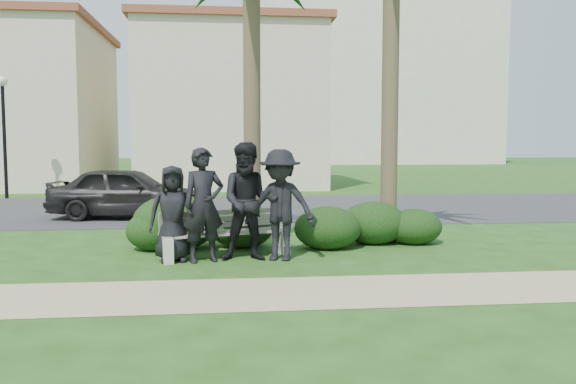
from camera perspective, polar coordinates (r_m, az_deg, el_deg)
The scene contains 18 objects.
ground at distance 9.00m, azimuth 1.38°, elevation -7.19°, with size 160.00×160.00×0.00m, color #234513.
footpath at distance 7.26m, azimuth 3.22°, elevation -10.08°, with size 30.00×1.60×0.01m, color tan.
asphalt_street at distance 16.87m, azimuth -2.09°, elevation -1.62°, with size 160.00×8.00×0.01m, color #2D2D30.
stucco_bldg_right at distance 26.79m, azimuth -5.74°, elevation 8.54°, with size 8.40×8.40×7.30m.
hotel_tower at distance 66.51m, azimuth 7.53°, elevation 14.64°, with size 26.00×18.00×37.30m.
street_lamp at distance 22.20m, azimuth -26.93°, elevation 7.00°, with size 0.36×0.36×4.29m.
park_bench at distance 9.46m, azimuth -6.31°, elevation -4.54°, with size 2.28×1.11×0.75m.
man_a at distance 9.18m, azimuth -11.63°, elevation -2.15°, with size 0.76×0.49×1.55m, color black.
man_b at distance 9.04m, azimuth -8.56°, elevation -1.32°, with size 0.67×0.44×1.83m, color black.
man_c at distance 9.06m, azimuth -4.00°, elevation -0.99°, with size 0.93×0.72×1.91m, color black.
man_d at distance 9.06m, azimuth -0.82°, elevation -1.33°, with size 1.16×0.67×1.80m, color black.
hedge_a at distance 10.29m, azimuth -13.06°, elevation -3.71°, with size 1.14×0.94×0.74m, color black.
hedge_b at distance 10.38m, azimuth -11.35°, elevation -2.85°, with size 1.55×1.28×1.01m, color black.
hedge_c at distance 10.37m, azimuth -4.70°, elevation -3.47°, with size 1.17×0.97×0.77m, color black.
hedge_d at distance 10.18m, azimuth 4.03°, elevation -3.54°, with size 1.22×1.00×0.79m, color black.
hedge_e at distance 10.82m, azimuth 8.67°, elevation -3.00°, with size 1.27×1.05×0.83m, color black.
hedge_f at distance 10.92m, azimuth 12.71°, elevation -3.36°, with size 1.05×0.87×0.69m, color black.
car_a at distance 14.99m, azimuth -15.99°, elevation -0.04°, with size 1.57×3.89×1.33m, color black.
Camera 1 is at (-1.13, -8.73, 1.85)m, focal length 35.00 mm.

